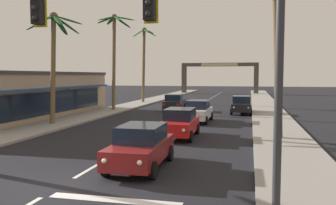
# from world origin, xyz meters

# --- Properties ---
(ground_plane) EXTENTS (220.00, 220.00, 0.00)m
(ground_plane) POSITION_xyz_m (0.00, 0.00, 0.00)
(ground_plane) COLOR black
(sidewalk_right) EXTENTS (3.20, 110.00, 0.14)m
(sidewalk_right) POSITION_xyz_m (7.80, 20.00, 0.07)
(sidewalk_right) COLOR gray
(sidewalk_right) RESTS_ON ground
(sidewalk_left) EXTENTS (3.20, 110.00, 0.14)m
(sidewalk_left) POSITION_xyz_m (-7.80, 20.00, 0.07)
(sidewalk_left) COLOR gray
(sidewalk_left) RESTS_ON ground
(lane_markings) EXTENTS (4.28, 86.49, 0.01)m
(lane_markings) POSITION_xyz_m (0.44, 19.28, 0.00)
(lane_markings) COLOR silver
(lane_markings) RESTS_ON ground
(traffic_signal_mast) EXTENTS (10.62, 0.40, 7.14)m
(traffic_signal_mast) POSITION_xyz_m (3.38, -0.39, 5.01)
(traffic_signal_mast) COLOR #2D2D33
(traffic_signal_mast) RESTS_ON ground
(sedan_lead_at_stop_bar) EXTENTS (1.98, 4.47, 1.68)m
(sedan_lead_at_stop_bar) POSITION_xyz_m (1.86, 3.07, 0.85)
(sedan_lead_at_stop_bar) COLOR maroon
(sedan_lead_at_stop_bar) RESTS_ON ground
(sedan_third_in_queue) EXTENTS (1.98, 4.46, 1.68)m
(sedan_third_in_queue) POSITION_xyz_m (2.00, 10.19, 0.85)
(sedan_third_in_queue) COLOR red
(sedan_third_in_queue) RESTS_ON ground
(sedan_fifth_in_queue) EXTENTS (2.05, 4.49, 1.68)m
(sedan_fifth_in_queue) POSITION_xyz_m (2.05, 17.31, 0.85)
(sedan_fifth_in_queue) COLOR silver
(sedan_fifth_in_queue) RESTS_ON ground
(sedan_oncoming_far) EXTENTS (2.14, 4.52, 1.68)m
(sedan_oncoming_far) POSITION_xyz_m (-1.64, 25.88, 0.85)
(sedan_oncoming_far) COLOR black
(sedan_oncoming_far) RESTS_ON ground
(sedan_parked_nearest_kerb) EXTENTS (1.98, 4.47, 1.68)m
(sedan_parked_nearest_kerb) POSITION_xyz_m (5.22, 24.19, 0.85)
(sedan_parked_nearest_kerb) COLOR black
(sedan_parked_nearest_kerb) RESTS_ON ground
(palm_left_second) EXTENTS (4.21, 3.90, 8.10)m
(palm_left_second) POSITION_xyz_m (-7.70, 13.01, 5.83)
(palm_left_second) COLOR brown
(palm_left_second) RESTS_ON ground
(palm_left_third) EXTENTS (4.28, 3.70, 9.75)m
(palm_left_third) POSITION_xyz_m (-7.43, 23.91, 6.77)
(palm_left_third) COLOR brown
(palm_left_third) RESTS_ON ground
(palm_left_farthest) EXTENTS (3.14, 3.20, 9.84)m
(palm_left_farthest) POSITION_xyz_m (-7.60, 34.80, 6.50)
(palm_left_farthest) COLOR brown
(palm_left_farthest) RESTS_ON ground
(palm_right_second) EXTENTS (3.87, 3.98, 9.41)m
(palm_right_second) POSITION_xyz_m (7.33, 10.57, 6.43)
(palm_right_second) COLOR brown
(palm_right_second) RESTS_ON ground
(storefront_strip_left) EXTENTS (8.01, 20.75, 3.94)m
(storefront_strip_left) POSITION_xyz_m (-13.19, 16.57, 1.97)
(storefront_strip_left) COLOR tan
(storefront_strip_left) RESTS_ON ground
(town_gateway_arch) EXTENTS (15.12, 0.90, 6.11)m
(town_gateway_arch) POSITION_xyz_m (0.00, 61.20, 4.02)
(town_gateway_arch) COLOR #423D38
(town_gateway_arch) RESTS_ON ground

